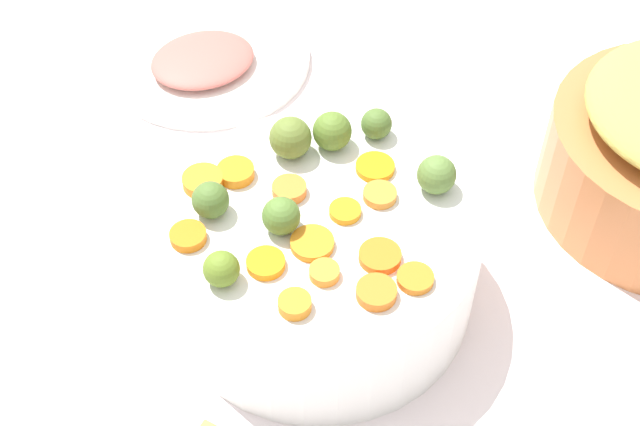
# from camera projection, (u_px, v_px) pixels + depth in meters

# --- Properties ---
(tabletop) EXTENTS (2.40, 2.40, 0.02)m
(tabletop) POSITION_uv_depth(u_px,v_px,m) (317.00, 332.00, 0.84)
(tabletop) COLOR white
(tabletop) RESTS_ON ground
(serving_bowl_carrots) EXTENTS (0.29, 0.29, 0.11)m
(serving_bowl_carrots) POSITION_uv_depth(u_px,v_px,m) (320.00, 258.00, 0.82)
(serving_bowl_carrots) COLOR white
(serving_bowl_carrots) RESTS_ON tabletop
(carrot_slice_0) EXTENTS (0.03, 0.03, 0.01)m
(carrot_slice_0) POSITION_uv_depth(u_px,v_px,m) (289.00, 189.00, 0.80)
(carrot_slice_0) COLOR orange
(carrot_slice_0) RESTS_ON serving_bowl_carrots
(carrot_slice_1) EXTENTS (0.05, 0.05, 0.01)m
(carrot_slice_1) POSITION_uv_depth(u_px,v_px,m) (203.00, 181.00, 0.81)
(carrot_slice_1) COLOR orange
(carrot_slice_1) RESTS_ON serving_bowl_carrots
(carrot_slice_2) EXTENTS (0.03, 0.03, 0.01)m
(carrot_slice_2) POSITION_uv_depth(u_px,v_px,m) (324.00, 273.00, 0.74)
(carrot_slice_2) COLOR orange
(carrot_slice_2) RESTS_ON serving_bowl_carrots
(carrot_slice_3) EXTENTS (0.04, 0.04, 0.01)m
(carrot_slice_3) POSITION_uv_depth(u_px,v_px,m) (312.00, 243.00, 0.76)
(carrot_slice_3) COLOR orange
(carrot_slice_3) RESTS_ON serving_bowl_carrots
(carrot_slice_4) EXTENTS (0.05, 0.05, 0.01)m
(carrot_slice_4) POSITION_uv_depth(u_px,v_px,m) (380.00, 256.00, 0.75)
(carrot_slice_4) COLOR orange
(carrot_slice_4) RESTS_ON serving_bowl_carrots
(carrot_slice_5) EXTENTS (0.04, 0.04, 0.01)m
(carrot_slice_5) POSITION_uv_depth(u_px,v_px,m) (344.00, 211.00, 0.79)
(carrot_slice_5) COLOR orange
(carrot_slice_5) RESTS_ON serving_bowl_carrots
(carrot_slice_6) EXTENTS (0.05, 0.05, 0.01)m
(carrot_slice_6) POSITION_uv_depth(u_px,v_px,m) (236.00, 172.00, 0.81)
(carrot_slice_6) COLOR orange
(carrot_slice_6) RESTS_ON serving_bowl_carrots
(carrot_slice_7) EXTENTS (0.04, 0.04, 0.01)m
(carrot_slice_7) POSITION_uv_depth(u_px,v_px,m) (188.00, 236.00, 0.76)
(carrot_slice_7) COLOR orange
(carrot_slice_7) RESTS_ON serving_bowl_carrots
(carrot_slice_8) EXTENTS (0.03, 0.03, 0.01)m
(carrot_slice_8) POSITION_uv_depth(u_px,v_px,m) (415.00, 278.00, 0.74)
(carrot_slice_8) COLOR orange
(carrot_slice_8) RESTS_ON serving_bowl_carrots
(carrot_slice_9) EXTENTS (0.05, 0.05, 0.01)m
(carrot_slice_9) POSITION_uv_depth(u_px,v_px,m) (377.00, 168.00, 0.82)
(carrot_slice_9) COLOR orange
(carrot_slice_9) RESTS_ON serving_bowl_carrots
(carrot_slice_10) EXTENTS (0.03, 0.03, 0.01)m
(carrot_slice_10) POSITION_uv_depth(u_px,v_px,m) (295.00, 304.00, 0.72)
(carrot_slice_10) COLOR orange
(carrot_slice_10) RESTS_ON serving_bowl_carrots
(carrot_slice_11) EXTENTS (0.04, 0.04, 0.01)m
(carrot_slice_11) POSITION_uv_depth(u_px,v_px,m) (380.00, 195.00, 0.80)
(carrot_slice_11) COLOR orange
(carrot_slice_11) RESTS_ON serving_bowl_carrots
(carrot_slice_12) EXTENTS (0.04, 0.04, 0.01)m
(carrot_slice_12) POSITION_uv_depth(u_px,v_px,m) (266.00, 263.00, 0.75)
(carrot_slice_12) COLOR orange
(carrot_slice_12) RESTS_ON serving_bowl_carrots
(carrot_slice_13) EXTENTS (0.05, 0.05, 0.01)m
(carrot_slice_13) POSITION_uv_depth(u_px,v_px,m) (376.00, 292.00, 0.72)
(carrot_slice_13) COLOR orange
(carrot_slice_13) RESTS_ON serving_bowl_carrots
(brussels_sprout_0) EXTENTS (0.03, 0.03, 0.03)m
(brussels_sprout_0) POSITION_uv_depth(u_px,v_px,m) (211.00, 200.00, 0.78)
(brussels_sprout_0) COLOR #4C6D2E
(brussels_sprout_0) RESTS_ON serving_bowl_carrots
(brussels_sprout_1) EXTENTS (0.03, 0.03, 0.03)m
(brussels_sprout_1) POSITION_uv_depth(u_px,v_px,m) (376.00, 124.00, 0.84)
(brussels_sprout_1) COLOR #4D6C2D
(brussels_sprout_1) RESTS_ON serving_bowl_carrots
(brussels_sprout_2) EXTENTS (0.04, 0.04, 0.04)m
(brussels_sprout_2) POSITION_uv_depth(u_px,v_px,m) (332.00, 131.00, 0.83)
(brussels_sprout_2) COLOR #56762A
(brussels_sprout_2) RESTS_ON serving_bowl_carrots
(brussels_sprout_3) EXTENTS (0.03, 0.03, 0.03)m
(brussels_sprout_3) POSITION_uv_depth(u_px,v_px,m) (221.00, 269.00, 0.73)
(brussels_sprout_3) COLOR olive
(brussels_sprout_3) RESTS_ON serving_bowl_carrots
(brussels_sprout_4) EXTENTS (0.04, 0.04, 0.04)m
(brussels_sprout_4) POSITION_uv_depth(u_px,v_px,m) (437.00, 175.00, 0.79)
(brussels_sprout_4) COLOR #597B38
(brussels_sprout_4) RESTS_ON serving_bowl_carrots
(brussels_sprout_5) EXTENTS (0.04, 0.04, 0.04)m
(brussels_sprout_5) POSITION_uv_depth(u_px,v_px,m) (290.00, 138.00, 0.82)
(brussels_sprout_5) COLOR olive
(brussels_sprout_5) RESTS_ON serving_bowl_carrots
(brussels_sprout_6) EXTENTS (0.03, 0.03, 0.03)m
(brussels_sprout_6) POSITION_uv_depth(u_px,v_px,m) (281.00, 216.00, 0.76)
(brussels_sprout_6) COLOR #537831
(brussels_sprout_6) RESTS_ON serving_bowl_carrots
(ham_plate) EXTENTS (0.25, 0.25, 0.01)m
(ham_plate) POSITION_uv_depth(u_px,v_px,m) (208.00, 59.00, 1.09)
(ham_plate) COLOR white
(ham_plate) RESTS_ON tabletop
(ham_slice_main) EXTENTS (0.16, 0.17, 0.02)m
(ham_slice_main) POSITION_uv_depth(u_px,v_px,m) (203.00, 60.00, 1.07)
(ham_slice_main) COLOR #BD6359
(ham_slice_main) RESTS_ON ham_plate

